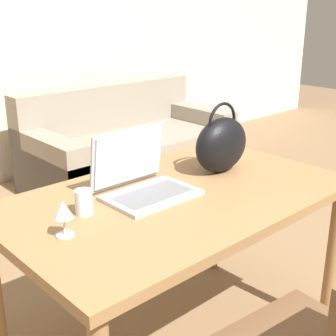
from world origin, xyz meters
TOP-DOWN VIEW (x-y plane):
  - dining_table at (-0.01, 0.78)m, footprint 1.42×0.86m
  - couch at (1.20, 2.68)m, footprint 1.81×0.89m
  - laptop at (-0.11, 0.89)m, footprint 0.36×0.29m
  - drinking_glass at (-0.39, 0.87)m, footprint 0.07×0.07m
  - wine_glass at (-0.54, 0.77)m, footprint 0.06×0.06m
  - handbag at (0.32, 0.84)m, footprint 0.29×0.15m

SIDE VIEW (x-z plane):
  - couch at x=1.20m, z-range -0.13..0.69m
  - dining_table at x=-0.01m, z-range 0.30..1.07m
  - drinking_glass at x=-0.39m, z-range 0.77..0.86m
  - laptop at x=-0.11m, z-range 0.71..0.96m
  - wine_glass at x=-0.54m, z-range 0.79..0.92m
  - handbag at x=0.32m, z-range 0.74..1.06m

